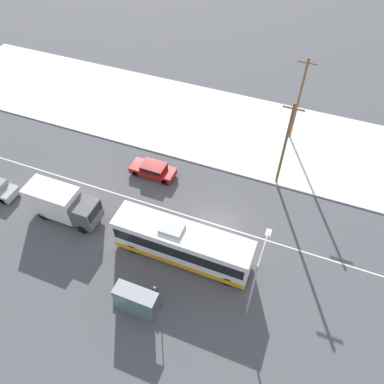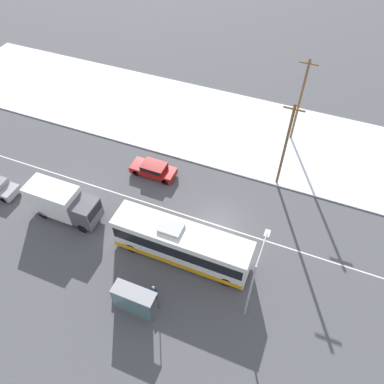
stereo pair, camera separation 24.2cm
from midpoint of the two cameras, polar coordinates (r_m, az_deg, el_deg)
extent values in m
plane|color=#4C4C51|center=(33.17, 3.67, -5.04)|extent=(120.00, 120.00, 0.00)
cube|color=silver|center=(42.25, 9.61, 8.62)|extent=(80.00, 13.33, 0.12)
cube|color=silver|center=(33.17, 3.67, -5.04)|extent=(60.00, 0.12, 0.00)
cube|color=white|center=(29.83, -1.72, -7.83)|extent=(11.19, 2.55, 3.02)
cube|color=black|center=(29.53, -1.74, -7.43)|extent=(10.74, 2.57, 1.15)
cube|color=orange|center=(30.87, -1.67, -9.12)|extent=(11.08, 2.57, 0.54)
cube|color=#B2B2B2|center=(28.71, -3.35, -5.49)|extent=(1.80, 1.40, 0.24)
cylinder|color=black|center=(29.69, 5.16, -13.34)|extent=(1.00, 0.28, 1.00)
cylinder|color=black|center=(30.83, 6.49, -9.86)|extent=(1.00, 0.28, 1.00)
cylinder|color=black|center=(31.52, -9.27, -8.43)|extent=(1.00, 0.28, 1.00)
cylinder|color=black|center=(32.59, -7.42, -5.37)|extent=(1.00, 0.28, 1.00)
cube|color=silver|center=(34.69, -20.48, -1.12)|extent=(4.51, 2.30, 2.72)
cube|color=#4C4C51|center=(33.26, -16.00, -3.02)|extent=(1.90, 2.18, 2.12)
cube|color=black|center=(32.50, -14.79, -3.03)|extent=(0.06, 1.95, 0.93)
cylinder|color=black|center=(33.65, -16.52, -5.45)|extent=(0.90, 0.26, 0.90)
cylinder|color=black|center=(34.56, -14.74, -2.96)|extent=(0.90, 0.26, 0.90)
cylinder|color=black|center=(35.77, -21.95, -3.33)|extent=(0.90, 0.26, 0.90)
cylinder|color=black|center=(36.63, -20.13, -1.04)|extent=(0.90, 0.26, 0.90)
cube|color=maroon|center=(37.03, -6.17, 3.28)|extent=(4.46, 1.80, 0.65)
cube|color=maroon|center=(36.60, -6.08, 3.85)|extent=(2.32, 1.66, 0.46)
cube|color=black|center=(36.59, -6.08, 3.87)|extent=(2.13, 1.69, 0.37)
cylinder|color=black|center=(37.29, -8.78, 2.82)|extent=(0.64, 0.22, 0.64)
cylinder|color=black|center=(38.24, -7.69, 4.39)|extent=(0.64, 0.22, 0.64)
cylinder|color=black|center=(36.15, -4.35, 1.55)|extent=(0.64, 0.22, 0.64)
cylinder|color=black|center=(37.14, -3.35, 3.19)|extent=(0.64, 0.22, 0.64)
cylinder|color=black|center=(38.63, -26.99, -1.23)|extent=(0.64, 0.22, 0.64)
cylinder|color=black|center=(39.25, -25.59, 0.39)|extent=(0.64, 0.22, 0.64)
cylinder|color=#23232D|center=(29.35, -5.99, -15.28)|extent=(0.11, 0.11, 0.73)
cylinder|color=#23232D|center=(29.29, -5.58, -15.43)|extent=(0.11, 0.11, 0.73)
cube|color=#19478C|center=(28.73, -5.89, -14.76)|extent=(0.38, 0.20, 0.60)
sphere|color=tan|center=(28.36, -5.96, -14.37)|extent=(0.25, 0.25, 0.25)
cylinder|color=#19478C|center=(28.82, -6.32, -14.63)|extent=(0.09, 0.09, 0.57)
cylinder|color=#19478C|center=(28.70, -5.44, -14.96)|extent=(0.09, 0.09, 0.57)
cube|color=gray|center=(27.32, -8.95, -14.96)|extent=(3.19, 1.20, 0.06)
cube|color=slate|center=(28.16, -9.23, -17.00)|extent=(3.06, 0.04, 2.16)
cylinder|color=#474C51|center=(29.07, -10.93, -14.02)|extent=(0.08, 0.08, 2.34)
cylinder|color=#474C51|center=(28.17, -5.21, -16.26)|extent=(0.08, 0.08, 2.34)
cylinder|color=#474C51|center=(28.69, -12.04, -15.81)|extent=(0.08, 0.08, 2.34)
cylinder|color=#474C51|center=(27.78, -6.23, -18.18)|extent=(0.08, 0.08, 2.34)
cylinder|color=#9EA3A8|center=(26.19, 8.76, -14.81)|extent=(0.14, 0.14, 6.79)
cylinder|color=#9EA3A8|center=(24.13, 10.53, -8.53)|extent=(0.10, 2.74, 0.10)
cube|color=silver|center=(24.99, 11.28, -6.15)|extent=(0.36, 0.60, 0.16)
cylinder|color=brown|center=(34.29, 13.72, 6.73)|extent=(0.24, 0.24, 9.10)
cube|color=brown|center=(31.85, 15.04, 12.19)|extent=(1.80, 0.12, 0.12)
cylinder|color=brown|center=(40.01, 15.72, 13.17)|extent=(0.24, 0.24, 9.34)
cube|color=brown|center=(37.89, 17.06, 18.30)|extent=(1.80, 0.12, 0.12)
camera|label=1|loc=(0.12, -90.21, -0.23)|focal=35.00mm
camera|label=2|loc=(0.12, 89.79, 0.23)|focal=35.00mm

